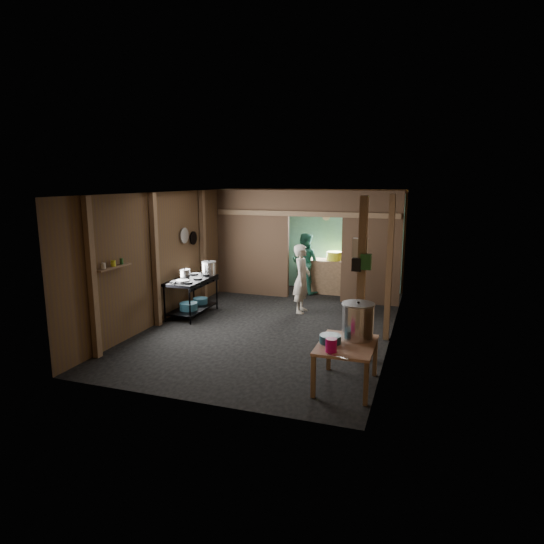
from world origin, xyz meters
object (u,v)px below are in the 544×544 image
at_px(stove_pot_large, 209,269).
at_px(stock_pot, 358,322).
at_px(prep_table, 346,365).
at_px(gas_range, 192,297).
at_px(yellow_tub, 334,256).
at_px(pink_bucket, 331,345).
at_px(cook, 302,279).

height_order(stove_pot_large, stock_pot, stock_pot).
relative_size(prep_table, stove_pot_large, 3.31).
bearing_deg(gas_range, yellow_tub, 49.79).
xyz_separation_m(stove_pot_large, yellow_tub, (2.29, 2.40, 0.03)).
relative_size(prep_table, pink_bucket, 5.80).
bearing_deg(prep_table, gas_range, 146.85).
distance_m(prep_table, yellow_tub, 5.52).
bearing_deg(yellow_tub, stock_pot, -75.04).
xyz_separation_m(stove_pot_large, stock_pot, (3.64, -2.67, -0.06)).
distance_m(prep_table, pink_bucket, 0.57).
distance_m(stock_pot, pink_bucket, 0.70).
relative_size(stock_pot, pink_bucket, 2.97).
xyz_separation_m(prep_table, cook, (-1.56, 3.39, 0.43)).
relative_size(gas_range, pink_bucket, 7.39).
bearing_deg(stock_pot, stove_pot_large, 143.77).
height_order(stock_pot, yellow_tub, stock_pot).
xyz_separation_m(yellow_tub, cook, (-0.31, -1.94, -0.21)).
xyz_separation_m(stock_pot, pink_bucket, (-0.24, -0.63, -0.16)).
bearing_deg(stove_pot_large, prep_table, -39.61).
distance_m(gas_range, prep_table, 4.43).
xyz_separation_m(prep_table, yellow_tub, (-1.25, 5.33, 0.65)).
xyz_separation_m(gas_range, prep_table, (3.71, -2.42, -0.08)).
xyz_separation_m(gas_range, stock_pot, (3.81, -2.16, 0.47)).
bearing_deg(stove_pot_large, cook, 13.05).
bearing_deg(cook, pink_bucket, -161.26).
bearing_deg(stock_pot, prep_table, -112.04).
bearing_deg(gas_range, stove_pot_large, 71.43).
xyz_separation_m(stove_pot_large, cook, (1.98, 0.46, -0.19)).
relative_size(prep_table, cook, 0.71).
relative_size(yellow_tub, cook, 0.26).
distance_m(pink_bucket, cook, 4.02).
distance_m(gas_range, stove_pot_large, 0.75).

